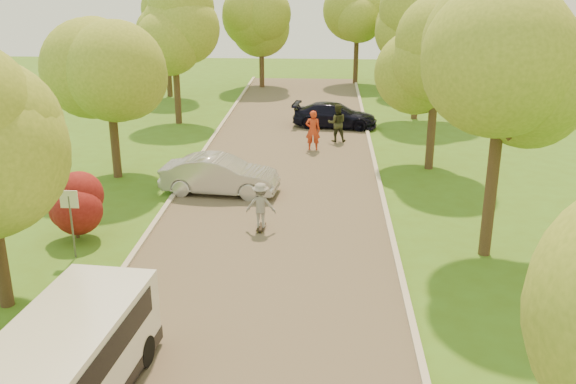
% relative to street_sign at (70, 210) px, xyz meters
% --- Properties ---
extents(ground, '(100.00, 100.00, 0.00)m').
position_rel_street_sign_xyz_m(ground, '(5.80, -4.00, -1.56)').
color(ground, '#3E6518').
rests_on(ground, ground).
extents(road, '(8.00, 60.00, 0.01)m').
position_rel_street_sign_xyz_m(road, '(5.80, 4.00, -1.56)').
color(road, '#4C4438').
rests_on(road, ground).
extents(curb_left, '(0.18, 60.00, 0.12)m').
position_rel_street_sign_xyz_m(curb_left, '(1.75, 4.00, -1.50)').
color(curb_left, '#B2AD9E').
rests_on(curb_left, ground).
extents(curb_right, '(0.18, 60.00, 0.12)m').
position_rel_street_sign_xyz_m(curb_right, '(9.85, 4.00, -1.50)').
color(curb_right, '#B2AD9E').
rests_on(curb_right, ground).
extents(street_sign, '(0.55, 0.06, 2.17)m').
position_rel_street_sign_xyz_m(street_sign, '(0.00, 0.00, 0.00)').
color(street_sign, '#59595E').
rests_on(street_sign, ground).
extents(red_shrub, '(1.70, 1.70, 1.95)m').
position_rel_street_sign_xyz_m(red_shrub, '(-0.50, 1.50, -0.47)').
color(red_shrub, '#382619').
rests_on(red_shrub, ground).
extents(tree_l_midb, '(4.30, 4.20, 6.62)m').
position_rel_street_sign_xyz_m(tree_l_midb, '(-1.01, 8.00, 3.02)').
color(tree_l_midb, '#382619').
rests_on(tree_l_midb, ground).
extents(tree_l_far, '(4.92, 4.80, 7.79)m').
position_rel_street_sign_xyz_m(tree_l_far, '(-0.59, 18.00, 3.90)').
color(tree_l_far, '#382619').
rests_on(tree_l_far, ground).
extents(tree_r_mida, '(5.13, 5.00, 7.95)m').
position_rel_street_sign_xyz_m(tree_r_mida, '(12.82, 1.00, 3.97)').
color(tree_r_mida, '#382619').
rests_on(tree_r_mida, ground).
extents(tree_r_midb, '(4.51, 4.40, 7.01)m').
position_rel_street_sign_xyz_m(tree_r_midb, '(12.40, 10.00, 3.32)').
color(tree_r_midb, '#382619').
rests_on(tree_r_midb, ground).
extents(tree_r_far, '(5.33, 5.20, 8.34)m').
position_rel_street_sign_xyz_m(tree_r_far, '(13.03, 20.00, 4.27)').
color(tree_r_far, '#382619').
rests_on(tree_r_far, ground).
extents(tree_bg_a, '(5.12, 5.00, 7.72)m').
position_rel_street_sign_xyz_m(tree_bg_a, '(-2.98, 26.00, 3.75)').
color(tree_bg_a, '#382619').
rests_on(tree_bg_a, ground).
extents(tree_bg_b, '(5.12, 5.00, 7.95)m').
position_rel_street_sign_xyz_m(tree_bg_b, '(14.02, 28.00, 3.97)').
color(tree_bg_b, '#382619').
rests_on(tree_bg_b, ground).
extents(tree_bg_c, '(4.92, 4.80, 7.33)m').
position_rel_street_sign_xyz_m(tree_bg_c, '(3.01, 30.00, 3.46)').
color(tree_bg_c, '#382619').
rests_on(tree_bg_c, ground).
extents(tree_bg_d, '(5.12, 5.00, 7.72)m').
position_rel_street_sign_xyz_m(tree_bg_d, '(10.02, 32.00, 3.75)').
color(tree_bg_d, '#382619').
rests_on(tree_bg_d, ground).
extents(minivan, '(2.51, 5.42, 1.96)m').
position_rel_street_sign_xyz_m(minivan, '(2.60, -7.03, -0.53)').
color(minivan, white).
rests_on(minivan, ground).
extents(silver_sedan, '(4.71, 2.06, 1.50)m').
position_rel_street_sign_xyz_m(silver_sedan, '(3.50, 6.16, -0.81)').
color(silver_sedan, '#ACABB0').
rests_on(silver_sedan, ground).
extents(dark_sedan, '(4.87, 2.49, 1.35)m').
position_rel_street_sign_xyz_m(dark_sedan, '(8.10, 17.57, -0.89)').
color(dark_sedan, black).
rests_on(dark_sedan, ground).
extents(longboard, '(0.28, 0.82, 0.09)m').
position_rel_street_sign_xyz_m(longboard, '(5.48, 2.54, -1.48)').
color(longboard, black).
rests_on(longboard, ground).
extents(skateboarder, '(1.06, 0.66, 1.57)m').
position_rel_street_sign_xyz_m(skateboarder, '(5.48, 2.54, -0.68)').
color(skateboarder, gray).
rests_on(skateboarder, longboard).
extents(person_striped, '(0.72, 0.48, 1.96)m').
position_rel_street_sign_xyz_m(person_striped, '(6.99, 12.74, -0.58)').
color(person_striped, '#B6341B').
rests_on(person_striped, ground).
extents(person_olive, '(0.98, 0.78, 1.93)m').
position_rel_street_sign_xyz_m(person_olive, '(8.17, 14.45, -0.60)').
color(person_olive, '#2A2E1B').
rests_on(person_olive, ground).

